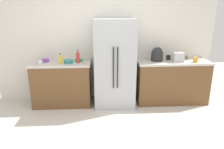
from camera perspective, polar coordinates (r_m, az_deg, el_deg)
The scene contains 16 objects.
ground_plane at distance 3.58m, azimuth -0.70°, elevation -16.87°, with size 9.63×9.63×0.00m, color beige.
kitchen_back_panel at distance 4.75m, azimuth -1.83°, elevation 11.07°, with size 4.81×0.10×2.99m, color silver.
counter_left at distance 4.70m, azimuth -13.13°, elevation -2.37°, with size 1.23×0.61×0.93m.
counter_right at distance 4.89m, azimuth 15.53°, elevation -1.77°, with size 1.55×0.61×0.93m.
refrigerator at distance 4.45m, azimuth 0.58°, elevation 2.96°, with size 0.83×0.72×1.82m.
toaster at distance 4.70m, azimuth 17.23°, elevation 4.44°, with size 0.22×0.16×0.20m, color silver.
rice_cooker at distance 4.67m, azimuth 11.91°, elevation 5.25°, with size 0.25×0.25×0.29m.
bottle_a at distance 4.44m, azimuth -13.56°, elevation 3.82°, with size 0.08×0.08×0.21m.
bottle_b at distance 4.45m, azimuth -9.07°, elevation 4.45°, with size 0.07×0.07×0.27m.
cup_a at distance 4.84m, azimuth 14.81°, elevation 4.41°, with size 0.10×0.10×0.10m, color black.
cup_b at distance 4.51m, azimuth -18.59°, elevation 3.05°, with size 0.09×0.09×0.09m, color white.
cup_c at distance 4.79m, azimuth 21.36°, elevation 3.65°, with size 0.09×0.09×0.10m, color orange.
cup_d at distance 5.03m, azimuth 19.16°, elevation 4.33°, with size 0.07×0.07×0.07m, color brown.
bowl_a at distance 4.62m, azimuth -8.85°, elevation 3.83°, with size 0.17×0.17×0.05m, color green.
bowl_b at distance 4.48m, azimuth -11.54°, elevation 3.42°, with size 0.18×0.18×0.07m, color teal.
bowl_c at distance 4.73m, azimuth -17.40°, elevation 3.60°, with size 0.16×0.16×0.05m, color purple.
Camera 1 is at (-0.14, -2.96, 2.01)m, focal length 34.31 mm.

